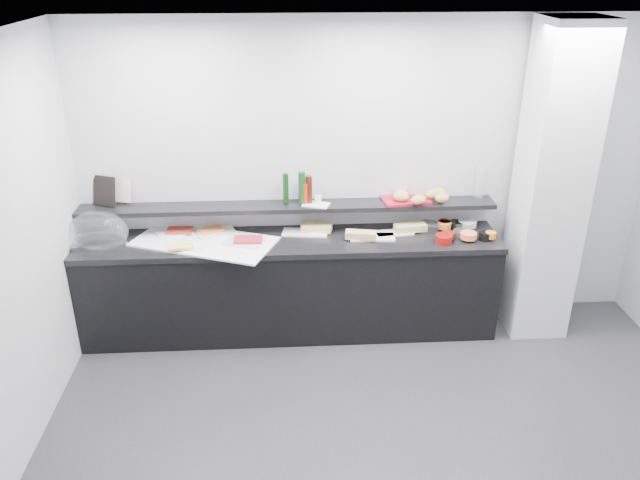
{
  "coord_description": "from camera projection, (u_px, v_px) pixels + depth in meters",
  "views": [
    {
      "loc": [
        -0.73,
        -3.15,
        3.12
      ],
      "look_at": [
        -0.45,
        1.45,
        1.0
      ],
      "focal_mm": 35.0,
      "sensor_mm": 36.0,
      "label": 1
    }
  ],
  "objects": [
    {
      "name": "bread_roll_s",
      "position": [
        418.0,
        200.0,
        5.32
      ],
      "size": [
        0.17,
        0.14,
        0.08
      ],
      "primitive_type": "ellipsoid",
      "rotation": [
        0.0,
        0.0,
        0.44
      ],
      "color": "tan",
      "rests_on": "bread_tray"
    },
    {
      "name": "buffet_cabinet",
      "position": [
        290.0,
        288.0,
        5.53
      ],
      "size": [
        3.6,
        0.6,
        0.85
      ],
      "primitive_type": "cube",
      "color": "black",
      "rests_on": "ground"
    },
    {
      "name": "food_salmon",
      "position": [
        211.0,
        230.0,
        5.4
      ],
      "size": [
        0.23,
        0.19,
        0.02
      ],
      "primitive_type": "cube",
      "rotation": [
        0.0,
        0.0,
        0.41
      ],
      "color": "orange",
      "rests_on": "platter_salmon"
    },
    {
      "name": "sandwich_food_mid",
      "position": [
        361.0,
        235.0,
        5.3
      ],
      "size": [
        0.28,
        0.15,
        0.06
      ],
      "primitive_type": "cube",
      "rotation": [
        0.0,
        0.0,
        -0.2
      ],
      "color": "tan",
      "rests_on": "sandwich_plate_mid"
    },
    {
      "name": "platter_meat_a",
      "position": [
        175.0,
        233.0,
        5.4
      ],
      "size": [
        0.34,
        0.29,
        0.01
      ],
      "primitive_type": "cube",
      "rotation": [
        0.0,
        0.0,
        0.39
      ],
      "color": "white",
      "rests_on": "linen_runner"
    },
    {
      "name": "sandwich_food_left",
      "position": [
        317.0,
        227.0,
        5.44
      ],
      "size": [
        0.28,
        0.17,
        0.06
      ],
      "primitive_type": "cube",
      "rotation": [
        0.0,
        0.0,
        -0.28
      ],
      "color": "#DDC574",
      "rests_on": "sandwich_plate_left"
    },
    {
      "name": "bowl_red_jam",
      "position": [
        444.0,
        239.0,
        5.25
      ],
      "size": [
        0.15,
        0.15,
        0.07
      ],
      "primitive_type": "cylinder",
      "rotation": [
        0.0,
        0.0,
        0.01
      ],
      "color": "maroon",
      "rests_on": "counter_top"
    },
    {
      "name": "sandwich_plate_mid",
      "position": [
        372.0,
        237.0,
        5.35
      ],
      "size": [
        0.39,
        0.18,
        0.01
      ],
      "primitive_type": "cube",
      "rotation": [
        0.0,
        0.0,
        -0.04
      ],
      "color": "white",
      "rests_on": "counter_top"
    },
    {
      "name": "bread_roll_midw",
      "position": [
        401.0,
        195.0,
        5.42
      ],
      "size": [
        0.16,
        0.13,
        0.08
      ],
      "primitive_type": "ellipsoid",
      "rotation": [
        0.0,
        0.0,
        -0.4
      ],
      "color": "tan",
      "rests_on": "bread_tray"
    },
    {
      "name": "back_wall",
      "position": [
        368.0,
        176.0,
        5.45
      ],
      "size": [
        5.0,
        0.02,
        2.7
      ],
      "primitive_type": "cube",
      "color": "#B5B7BC",
      "rests_on": "ground"
    },
    {
      "name": "fill_black_fruit",
      "position": [
        491.0,
        235.0,
        5.29
      ],
      "size": [
        0.11,
        0.11,
        0.05
      ],
      "primitive_type": "cylinder",
      "rotation": [
        0.0,
        0.0,
        0.27
      ],
      "color": "#C5781A",
      "rests_on": "bowl_black_fruit"
    },
    {
      "name": "bread_roll_n",
      "position": [
        401.0,
        191.0,
        5.51
      ],
      "size": [
        0.15,
        0.1,
        0.08
      ],
      "primitive_type": "ellipsoid",
      "rotation": [
        0.0,
        0.0,
        0.1
      ],
      "color": "#AF7442",
      "rests_on": "bread_tray"
    },
    {
      "name": "fill_glass_fruit",
      "position": [
        444.0,
        225.0,
        5.48
      ],
      "size": [
        0.13,
        0.13,
        0.05
      ],
      "primitive_type": "cylinder",
      "rotation": [
        0.0,
        0.0,
        -0.08
      ],
      "color": "orange",
      "rests_on": "bowl_glass_fruit"
    },
    {
      "name": "sandwich_plate_right",
      "position": [
        394.0,
        233.0,
        5.43
      ],
      "size": [
        0.34,
        0.18,
        0.01
      ],
      "primitive_type": "cube",
      "rotation": [
        0.0,
        0.0,
        0.14
      ],
      "color": "white",
      "rests_on": "counter_top"
    },
    {
      "name": "bowl_glass_fruit",
      "position": [
        428.0,
        227.0,
        5.47
      ],
      "size": [
        0.24,
        0.24,
        0.07
      ],
      "primitive_type": "cylinder",
      "rotation": [
        0.0,
        0.0,
        -0.33
      ],
      "color": "white",
      "rests_on": "counter_top"
    },
    {
      "name": "counter_top",
      "position": [
        289.0,
        242.0,
        5.34
      ],
      "size": [
        3.62,
        0.62,
        0.05
      ],
      "primitive_type": "cube",
      "color": "black",
      "rests_on": "buffet_cabinet"
    },
    {
      "name": "fill_glass_cream",
      "position": [
        467.0,
        223.0,
        5.52
      ],
      "size": [
        0.16,
        0.16,
        0.05
      ],
      "primitive_type": "cylinder",
      "rotation": [
        0.0,
        0.0,
        -0.04
      ],
      "color": "silver",
      "rests_on": "bowl_glass_cream"
    },
    {
      "name": "fill_glass_salmon",
      "position": [
        468.0,
        235.0,
        5.28
      ],
      "size": [
        0.19,
        0.19,
        0.05
      ],
      "primitive_type": "cylinder",
      "rotation": [
        0.0,
        0.0,
        -0.43
      ],
      "color": "#FF7D3E",
      "rests_on": "bowl_glass_salmon"
    },
    {
      "name": "cloche_dome",
      "position": [
        98.0,
        231.0,
        5.17
      ],
      "size": [
        0.53,
        0.37,
        0.34
      ],
      "primitive_type": "ellipsoid",
      "rotation": [
        0.0,
        0.0,
        -0.09
      ],
      "color": "silver",
      "rests_on": "cloche_base"
    },
    {
      "name": "bottle_green_b",
      "position": [
        302.0,
        188.0,
        5.32
      ],
      "size": [
        0.06,
        0.06,
        0.28
      ],
      "primitive_type": "cylinder",
      "rotation": [
        0.0,
        0.0,
        0.02
      ],
      "color": "#103C14",
      "rests_on": "condiment_tray"
    },
    {
      "name": "bottle_green_a",
      "position": [
        286.0,
        188.0,
        5.34
      ],
      "size": [
        0.06,
        0.06,
        0.26
      ],
      "primitive_type": "cylinder",
      "rotation": [
        0.0,
        0.0,
        -0.19
      ],
      "color": "black",
      "rests_on": "condiment_tray"
    },
    {
      "name": "cloche_base",
      "position": [
        99.0,
        240.0,
        5.27
      ],
      "size": [
        0.51,
        0.41,
        0.04
      ],
      "primitive_type": "cube",
      "rotation": [
        0.0,
        0.0,
        0.3
      ],
      "color": "#AFB3B7",
      "rests_on": "counter_top"
    },
    {
      "name": "bottle_brown",
      "position": [
        309.0,
        189.0,
        5.34
      ],
      "size": [
        0.07,
        0.07,
        0.24
      ],
      "primitive_type": "cylinder",
      "rotation": [
        0.0,
        0.0,
        0.27
      ],
      "color": "#39120A",
      "rests_on": "condiment_tray"
    },
    {
      "name": "bread_roll_mide",
      "position": [
        433.0,
        194.0,
        5.44
      ],
      "size": [
        0.15,
        0.11,
        0.08
      ],
      "primitive_type": "ellipsoid",
      "rotation": [
        0.0,
        0.0,
        0.19
      ],
      "color": "#B29043",
      "rests_on": "bread_tray"
    },
    {
      "name": "bowl_black_fruit",
      "position": [
        485.0,
        236.0,
        5.3
      ],
      "size": [
        0.12,
        0.12,
        0.07
      ],
      "primitive_type": "cylinder",
      "rotation": [
        0.0,
        0.0,
        0.21
      ],
      "color": "black",
      "rests_on": "counter_top"
    },
    {
      "name": "bowl_glass_cream",
      "position": [
        464.0,
        227.0,
        5.47
      ],
      "size": [
        0.21,
        0.21,
        0.07
      ],
      "primitive_type": "cylinder",
      "rotation": [
        0.0,
        0.0,
        -0.37
      ],
      "color": "white",
      "rests_on": "counter_top"
    },
    {
      "name": "shaker_salt",
      "position": [
        317.0,
        199.0,
        5.36
      ],
      "size": [
        0.03,
        0.03,
        0.07
      ],
      "primitive_type": "cylinder",
      "rotation": [
        0.0,
        0.0,
        0.05
      ],
      "color": "white",
      "rests_on": "condiment_tray"
    },
    {
      "name": "food_cheese",
      "position": [
        181.0,
        246.0,
        5.11
      ],
      "size": [
        0.23,
        0.17,
        0.02
      ],
      "primitive_type": "cube",
      "rotation": [
        0.0,
        0.0,
        0.22
      ],
      "color": "#E9DD5A",
      "rests_on": "platter_cheese"
    },
    {
      "name": "tongs_right",
      "position": [
        404.0,
        231.0,
        5.43
      ],
      "size": [
        0.16,
        0.06,
        0.01
      ],
      "primitive_type": "cylinder",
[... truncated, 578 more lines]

